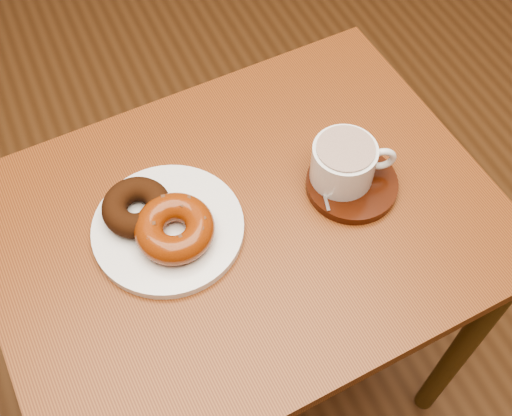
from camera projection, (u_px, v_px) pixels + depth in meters
name	position (u px, v px, depth m)	size (l,w,h in m)	color
ground	(241.00, 308.00, 1.70)	(6.00, 6.00, 0.00)	brown
cafe_table	(245.00, 256.00, 1.09)	(0.81, 0.62, 0.73)	brown
donut_plate	(168.00, 228.00, 0.97)	(0.23, 0.23, 0.01)	white
donut_cinnamon	(137.00, 207.00, 0.96)	(0.11, 0.11, 0.04)	black
donut_caramel	(175.00, 228.00, 0.94)	(0.13, 0.13, 0.04)	maroon
saucer	(352.00, 184.00, 1.02)	(0.15, 0.15, 0.02)	#331207
coffee_cup	(345.00, 162.00, 0.99)	(0.13, 0.10, 0.07)	white
teaspoon	(319.00, 176.00, 1.01)	(0.03, 0.09, 0.01)	silver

